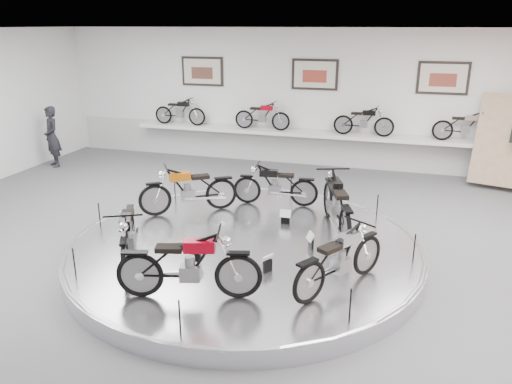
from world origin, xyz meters
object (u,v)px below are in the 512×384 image
(bike_a, at_px, (337,203))
(bike_f, at_px, (340,258))
(bike_d, at_px, (128,234))
(bike_b, at_px, (275,185))
(bike_e, at_px, (189,265))
(bike_c, at_px, (188,189))
(visitor, at_px, (52,137))
(display_platform, at_px, (245,250))
(shelf, at_px, (311,134))

(bike_a, relative_size, bike_f, 1.15)
(bike_d, bearing_deg, bike_a, 100.45)
(bike_b, xyz_separation_m, bike_e, (-0.21, -4.16, 0.06))
(bike_c, distance_m, visitor, 6.61)
(bike_c, xyz_separation_m, bike_d, (-0.00, -2.44, -0.01))
(display_platform, bearing_deg, bike_f, -31.84)
(bike_d, relative_size, bike_f, 1.04)
(bike_e, distance_m, visitor, 9.62)
(bike_a, bearing_deg, visitor, 50.04)
(bike_c, bearing_deg, display_platform, 111.33)
(display_platform, relative_size, bike_f, 3.82)
(display_platform, relative_size, visitor, 3.55)
(shelf, bearing_deg, display_platform, -90.00)
(shelf, distance_m, bike_c, 5.52)
(bike_c, relative_size, bike_e, 0.98)
(bike_c, distance_m, bike_f, 4.15)
(shelf, xyz_separation_m, bike_f, (1.87, -7.56, -0.21))
(bike_b, xyz_separation_m, bike_c, (-1.63, -0.97, 0.05))
(shelf, distance_m, bike_d, 7.88)
(bike_a, relative_size, bike_e, 1.07)
(bike_b, bearing_deg, bike_f, 112.78)
(bike_d, height_order, visitor, visitor)
(bike_b, relative_size, visitor, 0.88)
(bike_e, distance_m, bike_f, 2.24)
(display_platform, relative_size, bike_a, 3.33)
(display_platform, distance_m, bike_c, 2.06)
(display_platform, distance_m, bike_f, 2.29)
(bike_c, height_order, bike_d, bike_c)
(shelf, relative_size, visitor, 6.10)
(bike_b, height_order, bike_c, bike_c)
(shelf, bearing_deg, visitor, -164.03)
(visitor, bearing_deg, bike_e, -5.74)
(bike_e, bearing_deg, display_platform, 69.98)
(visitor, bearing_deg, display_platform, 5.50)
(bike_f, bearing_deg, bike_d, 124.83)
(display_platform, height_order, bike_e, bike_e)
(bike_a, xyz_separation_m, visitor, (-8.91, 3.27, 0.04))
(bike_b, bearing_deg, display_platform, 82.48)
(display_platform, relative_size, bike_e, 3.57)
(display_platform, relative_size, bike_d, 3.68)
(bike_a, bearing_deg, display_platform, 103.92)
(bike_c, xyz_separation_m, visitor, (-5.80, 3.16, 0.08))
(display_platform, height_order, visitor, visitor)
(bike_d, distance_m, bike_f, 3.47)
(bike_b, xyz_separation_m, visitor, (-7.43, 2.19, 0.14))
(shelf, bearing_deg, bike_b, -89.58)
(bike_e, relative_size, visitor, 1.00)
(shelf, distance_m, bike_f, 7.79)
(bike_a, distance_m, bike_d, 3.88)
(display_platform, distance_m, bike_e, 2.18)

